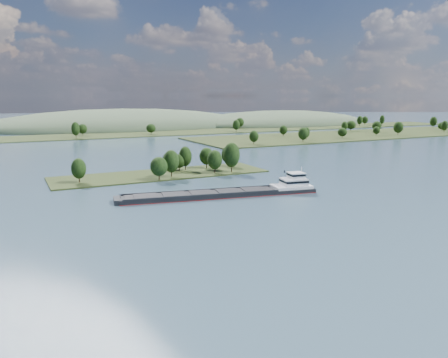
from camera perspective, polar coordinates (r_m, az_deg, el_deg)
ground at (r=152.23m, az=-0.98°, el=-3.10°), size 1800.00×1800.00×0.00m
tree_island at (r=207.14m, az=-6.14°, el=1.68°), size 100.00×32.11×15.44m
right_bank at (r=431.95m, az=16.89°, el=5.61°), size 320.00×90.00×14.49m
back_shoreline at (r=420.77m, az=-16.70°, el=5.45°), size 900.00×60.00×15.23m
hill_east at (r=582.84m, az=7.36°, el=7.12°), size 260.00×140.00×36.00m
hill_west at (r=529.33m, az=-13.00°, el=6.57°), size 320.00×160.00×44.00m
cargo_barge at (r=162.82m, az=1.14°, el=-1.72°), size 75.86×22.21×10.21m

